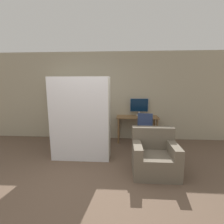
# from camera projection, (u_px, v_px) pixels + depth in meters

# --- Properties ---
(ground_plane) EXTENTS (16.00, 16.00, 0.00)m
(ground_plane) POSITION_uv_depth(u_px,v_px,m) (83.00, 187.00, 2.94)
(ground_plane) COLOR brown
(wall_back) EXTENTS (8.00, 0.06, 2.70)m
(wall_back) POSITION_uv_depth(u_px,v_px,m) (102.00, 96.00, 5.49)
(wall_back) COLOR tan
(wall_back) RESTS_ON ground
(desk) EXTENTS (1.23, 0.56, 0.77)m
(desk) POSITION_uv_depth(u_px,v_px,m) (137.00, 120.00, 5.23)
(desk) COLOR brown
(desk) RESTS_ON ground
(monitor) EXTENTS (0.56, 0.18, 0.53)m
(monitor) POSITION_uv_depth(u_px,v_px,m) (139.00, 106.00, 5.32)
(monitor) COLOR #B7B7BC
(monitor) RESTS_ON desk
(office_chair) EXTENTS (0.53, 0.53, 0.95)m
(office_chair) POSITION_uv_depth(u_px,v_px,m) (144.00, 135.00, 4.63)
(office_chair) COLOR #4C4C51
(office_chair) RESTS_ON ground
(bookshelf) EXTENTS (0.89, 0.33, 1.93)m
(bookshelf) POSITION_uv_depth(u_px,v_px,m) (61.00, 108.00, 5.48)
(bookshelf) COLOR beige
(bookshelf) RESTS_ON ground
(mattress_near) EXTENTS (1.32, 0.23, 1.88)m
(mattress_near) POSITION_uv_depth(u_px,v_px,m) (80.00, 120.00, 3.84)
(mattress_near) COLOR silver
(mattress_near) RESTS_ON ground
(mattress_far) EXTENTS (1.32, 0.20, 1.88)m
(mattress_far) POSITION_uv_depth(u_px,v_px,m) (82.00, 118.00, 4.10)
(mattress_far) COLOR silver
(mattress_far) RESTS_ON ground
(armchair) EXTENTS (0.85, 0.80, 0.85)m
(armchair) POSITION_uv_depth(u_px,v_px,m) (154.00, 156.00, 3.43)
(armchair) COLOR #665B4C
(armchair) RESTS_ON ground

